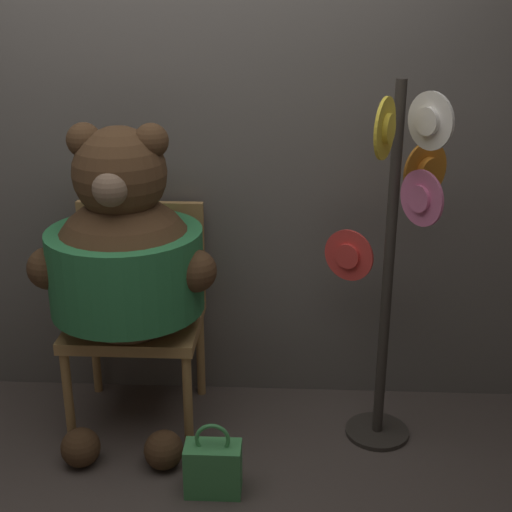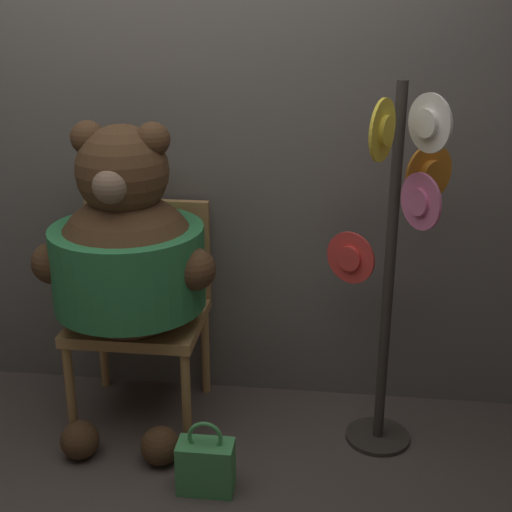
% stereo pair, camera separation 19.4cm
% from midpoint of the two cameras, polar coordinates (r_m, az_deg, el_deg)
% --- Properties ---
extents(ground_plane, '(14.00, 14.00, 0.00)m').
position_cam_midpoint_polar(ground_plane, '(3.09, -6.18, -16.54)').
color(ground_plane, '#4C423D').
extents(wall_back, '(8.00, 0.10, 2.60)m').
position_cam_midpoint_polar(wall_back, '(3.23, -4.19, 10.51)').
color(wall_back, '#66605B').
rests_on(wall_back, ground_plane).
extents(chair, '(0.57, 0.50, 0.97)m').
position_cam_midpoint_polar(chair, '(3.26, -7.38, -3.51)').
color(chair, '#B2844C').
rests_on(chair, ground_plane).
extents(teddy_bear, '(0.78, 0.69, 1.38)m').
position_cam_midpoint_polar(teddy_bear, '(3.01, -8.43, -0.13)').
color(teddy_bear, '#4C331E').
rests_on(teddy_bear, ground_plane).
extents(hat_display_rack, '(0.49, 0.44, 1.55)m').
position_cam_midpoint_polar(hat_display_rack, '(2.88, 12.96, 0.50)').
color(hat_display_rack, '#332D28').
rests_on(hat_display_rack, ground_plane).
extents(handbag_on_ground, '(0.22, 0.12, 0.31)m').
position_cam_midpoint_polar(handbag_on_ground, '(2.91, -2.06, -16.43)').
color(handbag_on_ground, '#479E56').
rests_on(handbag_on_ground, ground_plane).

